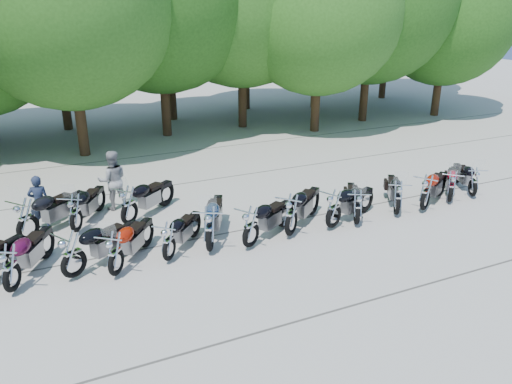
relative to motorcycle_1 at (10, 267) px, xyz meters
name	(u,v)px	position (x,y,z in m)	size (l,w,h in m)	color
ground	(280,249)	(6.38, -0.59, -0.67)	(90.00, 90.00, 0.00)	#AAA499
tree_6	(319,9)	(13.94, 10.22, 5.14)	(8.00, 8.00, 9.82)	#3A2614
tree_8	(447,15)	(22.22, 10.61, 4.81)	(7.53, 7.53, 9.25)	#3A2614
tree_11	(53,16)	(2.62, 15.83, 4.83)	(7.56, 7.56, 9.28)	#3A2614
tree_12	(167,10)	(8.18, 15.87, 5.06)	(7.88, 7.88, 9.67)	#3A2614
tree_13	(246,4)	(13.07, 16.88, 5.37)	(8.31, 8.31, 10.20)	#3A2614
tree_14	(318,8)	(17.06, 15.50, 5.16)	(8.02, 8.02, 9.84)	#3A2614
motorcycle_1	(10,267)	(0.00, 0.00, 0.00)	(0.72, 2.36, 1.33)	#3E0825
motorcycle_2	(72,253)	(1.32, 0.06, 0.02)	(0.74, 2.42, 1.37)	black
motorcycle_3	(115,252)	(2.23, -0.24, -0.02)	(0.70, 2.29, 1.29)	#911505
motorcycle_4	(169,240)	(3.56, -0.05, -0.07)	(0.64, 2.11, 1.20)	black
motorcycle_5	(210,228)	(4.65, -0.01, 0.05)	(0.77, 2.53, 1.43)	#0D1E3A
motorcycle_6	(251,226)	(5.70, -0.25, 0.00)	(0.72, 2.37, 1.34)	black
motorcycle_7	(291,214)	(7.00, -0.08, 0.04)	(0.76, 2.50, 1.41)	black
motorcycle_8	(334,208)	(8.33, -0.14, 0.01)	(0.72, 2.38, 1.35)	black
motorcycle_9	(357,206)	(9.09, -0.21, -0.05)	(0.67, 2.19, 1.24)	black
motorcycle_10	(398,197)	(10.61, -0.13, -0.04)	(0.68, 2.24, 1.26)	black
motorcycle_11	(426,192)	(11.62, -0.23, 0.01)	(0.73, 2.39, 1.35)	maroon
motorcycle_12	(452,186)	(12.88, -0.02, -0.07)	(0.65, 2.12, 1.20)	maroon
motorcycle_13	(474,181)	(13.91, 0.04, -0.08)	(0.63, 2.09, 1.18)	black
motorcycle_14	(26,218)	(0.40, 2.62, 0.04)	(0.76, 2.51, 1.42)	black
motorcycle_15	(75,212)	(1.64, 2.65, -0.01)	(0.71, 2.32, 1.31)	black
motorcycle_16	(129,204)	(3.10, 2.53, 0.02)	(0.74, 2.44, 1.38)	black
rider_0	(39,202)	(0.77, 3.48, 0.13)	(0.58, 0.38, 1.59)	#1D253C
rider_1	(113,180)	(2.94, 4.08, 0.28)	(0.92, 0.71, 1.89)	gray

